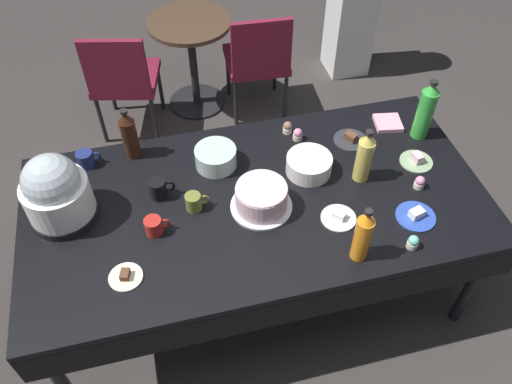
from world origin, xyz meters
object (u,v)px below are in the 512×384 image
at_px(soda_bottle_cola, 129,135).
at_px(soda_bottle_lime_soda, 425,111).
at_px(dessert_plate_sage, 416,160).
at_px(cupcake_cocoa, 288,128).
at_px(dessert_plate_white, 339,217).
at_px(slow_cooker, 56,192).
at_px(ceramic_snack_bowl, 309,165).
at_px(glass_salad_bowl, 216,157).
at_px(dessert_plate_cobalt, 416,216).
at_px(round_cafe_table, 192,48).
at_px(soda_bottle_ginger_ale, 364,157).
at_px(maroon_chair_right, 258,58).
at_px(frosted_layer_cake, 261,198).
at_px(potluck_table, 256,207).
at_px(cupcake_lemon, 413,242).
at_px(coffee_mug_red, 154,226).
at_px(maroon_chair_left, 123,77).
at_px(soda_bottle_orange_juice, 363,236).
at_px(dessert_plate_charcoal, 350,139).
at_px(dessert_plate_cream, 126,276).
at_px(coffee_mug_navy, 86,159).
at_px(coffee_mug_olive, 194,202).
at_px(water_cooler, 353,3).
at_px(cupcake_rose, 298,134).
at_px(coffee_mug_black, 158,189).
at_px(cupcake_berry, 420,183).

bearing_deg(soda_bottle_cola, soda_bottle_lime_soda, -8.18).
height_order(dessert_plate_sage, cupcake_cocoa, cupcake_cocoa).
bearing_deg(dessert_plate_white, slow_cooker, 165.19).
bearing_deg(ceramic_snack_bowl, glass_salad_bowl, 160.01).
relative_size(dessert_plate_cobalt, round_cafe_table, 0.26).
bearing_deg(soda_bottle_ginger_ale, maroon_chair_right, 95.29).
xyz_separation_m(frosted_layer_cake, cupcake_cocoa, (0.27, 0.48, -0.03)).
xyz_separation_m(potluck_table, soda_bottle_cola, (-0.54, 0.45, 0.20)).
relative_size(cupcake_lemon, coffee_mug_red, 0.57).
bearing_deg(soda_bottle_lime_soda, maroon_chair_left, 139.59).
relative_size(frosted_layer_cake, maroon_chair_right, 0.34).
relative_size(dessert_plate_white, soda_bottle_orange_juice, 0.55).
relative_size(dessert_plate_cobalt, dessert_plate_charcoal, 1.04).
distance_m(potluck_table, slow_cooker, 0.92).
bearing_deg(dessert_plate_cream, coffee_mug_navy, 100.61).
distance_m(dessert_plate_charcoal, round_cafe_table, 1.63).
bearing_deg(coffee_mug_olive, dessert_plate_cobalt, -17.07).
height_order(maroon_chair_left, water_cooler, water_cooler).
relative_size(cupcake_lemon, soda_bottle_ginger_ale, 0.22).
height_order(dessert_plate_sage, maroon_chair_right, maroon_chair_right).
bearing_deg(soda_bottle_cola, cupcake_rose, -6.13).
xyz_separation_m(potluck_table, dessert_plate_cream, (-0.64, -0.29, 0.07)).
xyz_separation_m(cupcake_lemon, maroon_chair_left, (-1.17, 1.97, -0.29)).
xyz_separation_m(soda_bottle_cola, coffee_mug_black, (0.10, -0.32, -0.08)).
xyz_separation_m(soda_bottle_cola, maroon_chair_left, (-0.03, 1.08, -0.39)).
bearing_deg(soda_bottle_lime_soda, dessert_plate_cobalt, -117.07).
bearing_deg(cupcake_lemon, cupcake_cocoa, 110.26).
height_order(dessert_plate_white, soda_bottle_cola, soda_bottle_cola).
height_order(cupcake_rose, coffee_mug_olive, coffee_mug_olive).
distance_m(maroon_chair_right, water_cooler, 0.96).
height_order(dessert_plate_white, round_cafe_table, dessert_plate_white).
bearing_deg(frosted_layer_cake, dessert_plate_cream, -159.66).
bearing_deg(cupcake_rose, soda_bottle_cola, 173.87).
xyz_separation_m(dessert_plate_cream, soda_bottle_orange_juice, (0.99, -0.13, 0.13)).
bearing_deg(dessert_plate_sage, coffee_mug_olive, -178.45).
height_order(dessert_plate_white, cupcake_berry, cupcake_berry).
bearing_deg(dessert_plate_cobalt, cupcake_rose, 120.03).
height_order(glass_salad_bowl, cupcake_berry, glass_salad_bowl).
xyz_separation_m(dessert_plate_charcoal, maroon_chair_left, (-1.15, 1.25, -0.27)).
bearing_deg(glass_salad_bowl, water_cooler, 49.77).
bearing_deg(soda_bottle_cola, coffee_mug_navy, -175.19).
xyz_separation_m(dessert_plate_charcoal, coffee_mug_black, (-1.03, -0.15, 0.04)).
relative_size(cupcake_berry, water_cooler, 0.05).
distance_m(dessert_plate_charcoal, dessert_plate_sage, 0.35).
bearing_deg(water_cooler, dessert_plate_white, -113.34).
xyz_separation_m(ceramic_snack_bowl, coffee_mug_red, (-0.79, -0.20, -0.01)).
distance_m(potluck_table, cupcake_lemon, 0.75).
distance_m(frosted_layer_cake, coffee_mug_olive, 0.31).
bearing_deg(soda_bottle_lime_soda, cupcake_lemon, -117.99).
relative_size(dessert_plate_charcoal, coffee_mug_red, 1.51).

